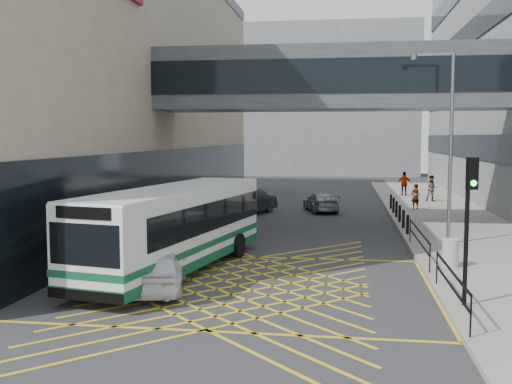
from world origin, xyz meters
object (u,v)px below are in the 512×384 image
at_px(car_dark, 248,201).
at_px(street_lamp, 447,136).
at_px(bus, 176,226).
at_px(traffic_light, 469,210).
at_px(car_silver, 321,201).
at_px(pedestrian_a, 415,197).
at_px(car_white, 158,269).
at_px(litter_bin, 450,253).
at_px(pedestrian_c, 404,184).
at_px(pedestrian_b, 432,189).

bearing_deg(car_dark, street_lamp, 154.84).
distance_m(bus, traffic_light, 9.82).
distance_m(car_silver, pedestrian_a, 5.89).
distance_m(bus, street_lamp, 12.14).
height_order(car_white, litter_bin, car_white).
relative_size(car_silver, pedestrian_c, 2.22).
relative_size(traffic_light, pedestrian_c, 2.19).
distance_m(car_white, car_dark, 18.16).
bearing_deg(pedestrian_c, pedestrian_b, 113.56).
height_order(bus, street_lamp, street_lamp).
height_order(bus, car_silver, bus).
xyz_separation_m(car_white, car_dark, (-0.11, 18.16, 0.13)).
bearing_deg(litter_bin, traffic_light, -94.94).
bearing_deg(pedestrian_a, pedestrian_b, -136.40).
bearing_deg(car_white, pedestrian_c, -121.48).
xyz_separation_m(car_silver, litter_bin, (5.09, -16.13, 0.01)).
relative_size(car_silver, pedestrian_b, 2.24).
bearing_deg(pedestrian_b, car_white, -116.13).
relative_size(car_white, pedestrian_b, 2.33).
distance_m(car_dark, car_silver, 4.74).
relative_size(bus, car_dark, 2.09).
xyz_separation_m(car_dark, traffic_light, (8.95, -19.14, 1.96)).
relative_size(street_lamp, litter_bin, 8.28).
relative_size(traffic_light, litter_bin, 4.14).
relative_size(car_silver, litter_bin, 4.18).
bearing_deg(car_white, street_lamp, -150.68).
bearing_deg(pedestrian_b, litter_bin, -98.02).
bearing_deg(street_lamp, car_silver, 124.87).
distance_m(car_silver, pedestrian_c, 11.29).
relative_size(car_dark, pedestrian_a, 3.26).
distance_m(car_white, pedestrian_c, 31.41).
xyz_separation_m(traffic_light, litter_bin, (0.43, 5.01, -2.12)).
relative_size(car_white, car_dark, 0.82).
bearing_deg(pedestrian_b, car_silver, -145.42).
bearing_deg(pedestrian_a, pedestrian_c, -118.21).
bearing_deg(litter_bin, car_dark, 123.58).
bearing_deg(bus, car_silver, 87.03).
relative_size(car_silver, traffic_light, 1.01).
relative_size(street_lamp, pedestrian_a, 5.08).
xyz_separation_m(street_lamp, litter_bin, (-0.54, -4.75, -4.07)).
xyz_separation_m(litter_bin, pedestrian_b, (2.42, 21.63, 0.42)).
height_order(car_dark, pedestrian_a, pedestrian_a).
height_order(bus, car_white, bus).
bearing_deg(car_silver, traffic_light, 87.57).
xyz_separation_m(pedestrian_b, pedestrian_c, (-1.49, 4.04, 0.01)).
bearing_deg(pedestrian_c, bus, 72.33).
bearing_deg(traffic_light, bus, 143.56).
xyz_separation_m(bus, pedestrian_a, (10.21, 18.24, -0.63)).
bearing_deg(pedestrian_b, pedestrian_c, 108.56).
xyz_separation_m(litter_bin, pedestrian_a, (0.74, 16.88, 0.30)).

